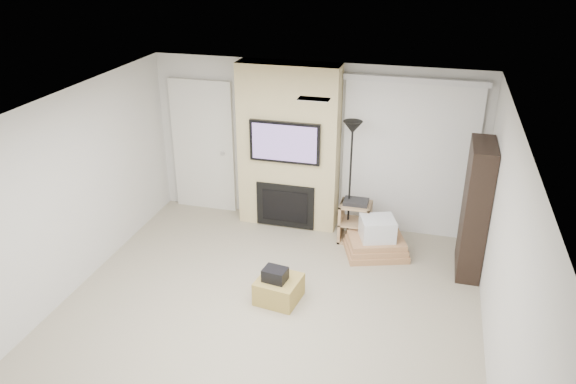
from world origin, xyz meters
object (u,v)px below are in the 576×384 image
(floor_lamp, at_px, (352,148))
(bookshelf, at_px, (475,210))
(ottoman, at_px, (279,289))
(box_stack, at_px, (376,241))
(av_stand, at_px, (355,219))

(floor_lamp, relative_size, bookshelf, 1.01)
(bookshelf, bearing_deg, ottoman, -149.52)
(box_stack, bearing_deg, ottoman, -126.09)
(box_stack, height_order, bookshelf, bookshelf)
(bookshelf, bearing_deg, floor_lamp, 166.16)
(ottoman, relative_size, floor_lamp, 0.27)
(box_stack, relative_size, bookshelf, 0.55)
(ottoman, height_order, floor_lamp, floor_lamp)
(ottoman, relative_size, bookshelf, 0.28)
(bookshelf, bearing_deg, av_stand, 166.28)
(av_stand, distance_m, bookshelf, 1.73)
(box_stack, distance_m, bookshelf, 1.42)
(floor_lamp, height_order, box_stack, floor_lamp)
(ottoman, bearing_deg, floor_lamp, 72.19)
(ottoman, relative_size, box_stack, 0.50)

